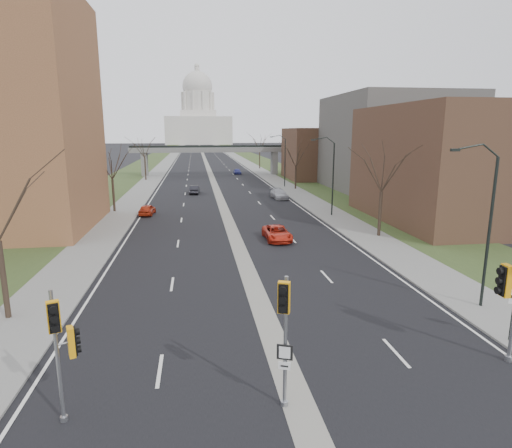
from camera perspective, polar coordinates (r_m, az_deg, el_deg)
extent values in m
plane|color=black|center=(17.04, 4.97, -21.18)|extent=(700.00, 700.00, 0.00)
cube|color=black|center=(164.13, -6.96, 8.88)|extent=(20.00, 600.00, 0.01)
cube|color=gray|center=(164.13, -6.96, 8.87)|extent=(1.20, 600.00, 0.02)
cube|color=gray|center=(164.81, -2.74, 8.98)|extent=(4.00, 600.00, 0.12)
cube|color=gray|center=(164.32, -11.20, 8.76)|extent=(4.00, 600.00, 0.12)
cube|color=#2A3B1B|center=(165.48, -0.64, 9.01)|extent=(8.00, 600.00, 0.10)
cube|color=#2A3B1B|center=(164.75, -13.30, 8.67)|extent=(8.00, 600.00, 0.10)
cube|color=brown|center=(50.09, 25.27, 7.22)|extent=(16.00, 20.00, 12.00)
cube|color=#4F4C48|center=(72.94, 17.69, 10.20)|extent=(18.00, 22.00, 15.00)
cube|color=brown|center=(87.69, 8.87, 9.24)|extent=(14.00, 14.00, 10.00)
cube|color=slate|center=(94.68, -14.63, 7.68)|extent=(1.20, 2.50, 5.00)
cube|color=slate|center=(95.67, 2.43, 8.11)|extent=(1.20, 2.50, 5.00)
cube|color=slate|center=(93.97, -6.10, 9.81)|extent=(34.00, 3.00, 1.00)
cube|color=black|center=(93.94, -6.11, 10.23)|extent=(34.00, 0.15, 0.50)
cube|color=silver|center=(333.85, -7.66, 12.24)|extent=(48.00, 42.00, 20.00)
cube|color=silver|center=(334.09, -7.72, 14.30)|extent=(26.00, 26.00, 5.00)
cylinder|color=silver|center=(334.55, -7.77, 15.84)|extent=(22.00, 22.00, 14.00)
sphere|color=silver|center=(335.44, -7.82, 17.71)|extent=(22.00, 22.00, 22.00)
cylinder|color=silver|center=(336.75, -7.88, 19.66)|extent=(3.60, 3.60, 4.50)
cylinder|color=black|center=(25.50, 28.64, -1.17)|extent=(0.16, 0.16, 8.00)
cube|color=black|center=(23.65, 25.19, 8.91)|extent=(0.45, 0.18, 0.14)
cylinder|color=black|center=(48.55, 10.22, 5.83)|extent=(0.16, 0.16, 8.00)
cube|color=black|center=(47.61, 7.74, 11.04)|extent=(0.45, 0.18, 0.14)
cylinder|color=black|center=(73.60, 3.88, 8.12)|extent=(0.16, 0.16, 8.00)
cube|color=black|center=(72.98, 2.12, 11.52)|extent=(0.45, 0.18, 0.14)
cylinder|color=#382B21|center=(24.95, -30.59, -6.43)|extent=(0.28, 0.28, 4.00)
cylinder|color=#382B21|center=(53.24, -18.46, 3.64)|extent=(0.28, 0.28, 3.75)
cylinder|color=#382B21|center=(86.66, -14.54, 7.13)|extent=(0.28, 0.28, 4.25)
cylinder|color=#382B21|center=(40.05, 16.19, 1.31)|extent=(0.28, 0.28, 4.00)
cylinder|color=#382B21|center=(71.14, 5.30, 6.13)|extent=(0.28, 0.28, 3.50)
cylinder|color=#382B21|center=(110.28, 0.49, 8.53)|extent=(0.28, 0.28, 4.25)
cylinder|color=gray|center=(15.65, -24.94, -15.87)|extent=(0.12, 0.12, 4.59)
cylinder|color=gray|center=(16.77, -24.21, -22.57)|extent=(0.25, 0.25, 0.18)
cube|color=orange|center=(14.59, -25.37, -11.10)|extent=(0.47, 0.46, 1.01)
cube|color=orange|center=(15.48, -23.42, -14.23)|extent=(0.46, 0.47, 1.01)
cylinder|color=gray|center=(15.00, 3.94, -15.58)|extent=(0.13, 0.13, 4.75)
cylinder|color=gray|center=(16.20, 3.81, -22.75)|extent=(0.26, 0.26, 0.18)
cube|color=orange|center=(13.82, 3.74, -9.73)|extent=(0.49, 0.48, 1.05)
cube|color=black|center=(15.13, 3.92, -16.50)|extent=(0.52, 0.23, 0.55)
cube|color=silver|center=(15.38, 3.89, -18.14)|extent=(0.40, 0.18, 0.27)
cylinder|color=gray|center=(21.43, 30.62, -15.18)|extent=(0.32, 0.32, 0.23)
cube|color=orange|center=(19.86, 30.34, -6.54)|extent=(0.48, 0.51, 1.32)
cylinder|color=black|center=(22.74, 30.91, -10.73)|extent=(0.06, 0.06, 2.10)
imported|color=#B73014|center=(50.53, -14.31, 1.89)|extent=(1.83, 3.80, 1.25)
imported|color=black|center=(66.56, -8.19, 4.57)|extent=(1.64, 3.96, 1.27)
imported|color=red|center=(37.61, 2.83, -1.22)|extent=(2.18, 4.58, 1.26)
imported|color=#A6A8AE|center=(61.00, 3.08, 4.03)|extent=(2.24, 4.81, 1.36)
imported|color=navy|center=(96.66, -2.51, 7.04)|extent=(1.59, 3.73, 1.26)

